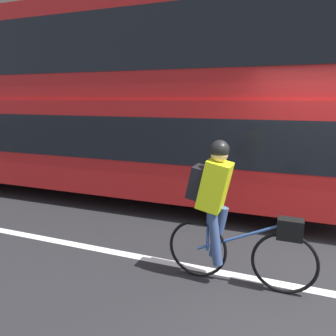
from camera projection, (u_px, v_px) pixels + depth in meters
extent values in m
cube|color=#A8A399|center=(317.00, 177.00, 8.52)|extent=(60.00, 2.59, 0.15)
cube|color=gray|center=(326.00, 44.00, 9.11)|extent=(60.00, 0.30, 7.08)
cylinder|color=black|center=(236.00, 180.00, 6.32)|extent=(1.06, 0.30, 1.06)
cube|color=#B21919|center=(90.00, 139.00, 7.36)|extent=(10.65, 2.55, 1.73)
cube|color=black|center=(89.00, 129.00, 7.32)|extent=(10.23, 2.57, 0.76)
cube|color=#B21919|center=(86.00, 58.00, 7.00)|extent=(10.65, 2.45, 1.75)
cube|color=black|center=(86.00, 54.00, 6.98)|extent=(10.23, 2.47, 0.98)
torus|color=black|center=(284.00, 263.00, 3.49)|extent=(0.70, 0.04, 0.70)
torus|color=black|center=(198.00, 249.00, 3.83)|extent=(0.70, 0.04, 0.70)
cylinder|color=#2D4C8C|center=(240.00, 237.00, 3.61)|extent=(0.97, 0.03, 0.48)
cylinder|color=#2D4C8C|center=(208.00, 229.00, 3.73)|extent=(0.03, 0.03, 0.51)
cube|color=black|center=(290.00, 229.00, 3.39)|extent=(0.26, 0.16, 0.22)
cube|color=#D8EA19|center=(215.00, 185.00, 3.60)|extent=(0.37, 0.32, 0.58)
cube|color=black|center=(197.00, 182.00, 3.67)|extent=(0.21, 0.26, 0.38)
cylinder|color=#384C7A|center=(219.00, 232.00, 3.79)|extent=(0.22, 0.11, 0.63)
cylinder|color=#384C7A|center=(215.00, 238.00, 3.62)|extent=(0.19, 0.11, 0.63)
sphere|color=tan|center=(219.00, 154.00, 3.51)|extent=(0.19, 0.19, 0.19)
sphere|color=black|center=(220.00, 150.00, 3.50)|extent=(0.21, 0.21, 0.21)
cylinder|color=#59595B|center=(173.00, 121.00, 9.53)|extent=(0.07, 0.07, 2.57)
cube|color=#1959B2|center=(173.00, 83.00, 9.27)|extent=(0.36, 0.02, 0.36)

